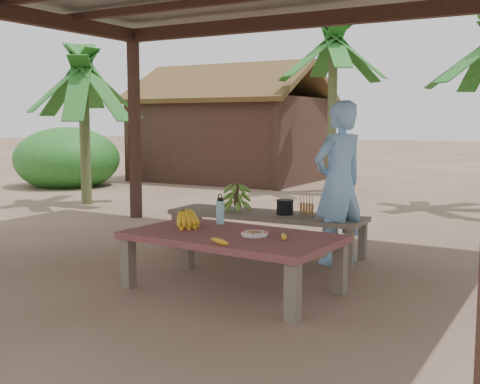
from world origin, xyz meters
The scene contains 15 objects.
ground centered at (0.00, 0.00, 0.00)m, with size 80.00×80.00×0.00m, color brown.
work_table centered at (0.48, -0.39, 0.43)m, with size 1.86×1.11×0.50m.
bench centered at (0.05, 1.07, 0.39)m, with size 2.22×0.68×0.45m.
ripe_banana_bunch centered at (-0.06, -0.36, 0.59)m, with size 0.30×0.26×0.18m, color yellow, non-canonical shape.
plate centered at (0.69, -0.38, 0.52)m, with size 0.23×0.23×0.04m.
loose_banana_front centered at (0.62, -0.81, 0.52)m, with size 0.04×0.18×0.04m, color yellow.
loose_banana_side centered at (0.97, -0.39, 0.52)m, with size 0.04×0.14×0.04m, color yellow.
water_flask centered at (0.13, -0.02, 0.62)m, with size 0.08×0.08×0.29m.
green_banana_stalk centered at (-0.32, 1.06, 0.62)m, with size 0.30×0.30×0.34m, color #598C2D, non-canonical shape.
cooking_pot centered at (0.28, 1.08, 0.53)m, with size 0.18×0.18×0.15m, color black.
skewer_rack centered at (0.55, 1.04, 0.57)m, with size 0.18×0.08×0.24m, color #A57F47, non-canonical shape.
woman centered at (0.90, 1.03, 0.83)m, with size 0.61×0.40×1.66m, color #7DB5ED.
hut centered at (-4.50, 8.00, 1.10)m, with size 4.40×3.43×2.85m.
banana_plant_nw centered at (-1.33, 6.60, 2.79)m, with size 1.80×1.80×3.29m.
banana_plant_w centered at (-4.49, 3.00, 2.10)m, with size 1.80×1.80×2.57m.
Camera 1 is at (3.06, -4.75, 1.46)m, focal length 45.00 mm.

